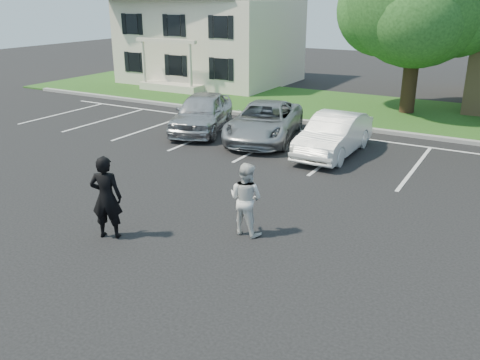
% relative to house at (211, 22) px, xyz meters
% --- Properties ---
extents(ground_plane, '(90.00, 90.00, 0.00)m').
position_rel_house_xyz_m(ground_plane, '(13.00, -19.97, -3.83)').
color(ground_plane, black).
rests_on(ground_plane, ground).
extents(curb, '(40.00, 0.30, 0.15)m').
position_rel_house_xyz_m(curb, '(13.00, -7.97, -3.75)').
color(curb, gray).
rests_on(curb, ground).
extents(grass_strip, '(44.00, 8.00, 0.08)m').
position_rel_house_xyz_m(grass_strip, '(13.00, -3.97, -3.79)').
color(grass_strip, '#264612').
rests_on(grass_strip, ground).
extents(stall_lines, '(34.00, 5.36, 0.01)m').
position_rel_house_xyz_m(stall_lines, '(14.40, -11.02, -3.82)').
color(stall_lines, silver).
rests_on(stall_lines, ground).
extents(house, '(10.30, 9.22, 7.60)m').
position_rel_house_xyz_m(house, '(0.00, 0.00, 0.00)').
color(house, beige).
rests_on(house, ground).
extents(man_black_suit, '(0.87, 0.74, 2.02)m').
position_rel_house_xyz_m(man_black_suit, '(10.55, -20.97, -2.82)').
color(man_black_suit, black).
rests_on(man_black_suit, ground).
extents(man_white_shirt, '(0.92, 0.74, 1.78)m').
position_rel_house_xyz_m(man_white_shirt, '(13.28, -19.18, -2.94)').
color(man_white_shirt, silver).
rests_on(man_white_shirt, ground).
extents(car_silver_west, '(3.30, 5.10, 1.61)m').
position_rel_house_xyz_m(car_silver_west, '(6.86, -11.45, -3.02)').
color(car_silver_west, '#B2B2B7').
rests_on(car_silver_west, ground).
extents(car_silver_minivan, '(3.61, 5.66, 1.45)m').
position_rel_house_xyz_m(car_silver_minivan, '(9.74, -11.30, -3.10)').
color(car_silver_minivan, '#9A9CA1').
rests_on(car_silver_minivan, ground).
extents(car_white_sedan, '(1.57, 4.44, 1.46)m').
position_rel_house_xyz_m(car_white_sedan, '(12.86, -11.93, -3.10)').
color(car_white_sedan, white).
rests_on(car_white_sedan, ground).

